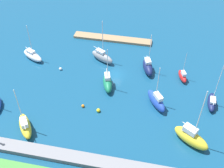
# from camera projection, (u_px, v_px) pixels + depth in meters

# --- Properties ---
(water) EXTENTS (160.00, 160.00, 0.00)m
(water) POSITION_uv_depth(u_px,v_px,m) (116.00, 75.00, 74.36)
(water) COLOR navy
(water) RESTS_ON ground
(pier_dock) EXTENTS (24.16, 3.11, 0.71)m
(pier_dock) POSITION_uv_depth(u_px,v_px,m) (113.00, 39.00, 86.51)
(pier_dock) COLOR #997A56
(pier_dock) RESTS_ON ground
(breakwater) EXTENTS (55.62, 2.78, 1.08)m
(breakwater) POSITION_uv_depth(u_px,v_px,m) (90.00, 161.00, 54.38)
(breakwater) COLOR gray
(breakwater) RESTS_ON ground
(sailboat_navy_center_basin) EXTENTS (2.43, 6.28, 11.66)m
(sailboat_navy_center_basin) POSITION_uv_depth(u_px,v_px,m) (212.00, 102.00, 65.45)
(sailboat_navy_center_basin) COLOR #141E4C
(sailboat_navy_center_basin) RESTS_ON water
(sailboat_yellow_west_end) EXTENTS (5.93, 7.15, 11.60)m
(sailboat_yellow_west_end) POSITION_uv_depth(u_px,v_px,m) (25.00, 126.00, 59.63)
(sailboat_yellow_west_end) COLOR yellow
(sailboat_yellow_west_end) RESTS_ON water
(sailboat_green_far_south) EXTENTS (4.08, 7.18, 11.76)m
(sailboat_green_far_south) POSITION_uv_depth(u_px,v_px,m) (108.00, 82.00, 69.89)
(sailboat_green_far_south) COLOR #19724C
(sailboat_green_far_south) RESTS_ON water
(sailboat_gray_off_beacon) EXTENTS (7.44, 5.38, 12.62)m
(sailboat_gray_off_beacon) POSITION_uv_depth(u_px,v_px,m) (102.00, 57.00, 77.87)
(sailboat_gray_off_beacon) COLOR gray
(sailboat_gray_off_beacon) RESTS_ON water
(sailboat_white_mid_basin) EXTENTS (7.47, 5.42, 10.90)m
(sailboat_white_mid_basin) POSITION_uv_depth(u_px,v_px,m) (33.00, 55.00, 78.68)
(sailboat_white_mid_basin) COLOR white
(sailboat_white_mid_basin) RESTS_ON water
(sailboat_red_outer_mooring) EXTENTS (2.95, 5.01, 8.17)m
(sailboat_red_outer_mooring) POSITION_uv_depth(u_px,v_px,m) (182.00, 76.00, 72.30)
(sailboat_red_outer_mooring) COLOR red
(sailboat_red_outer_mooring) RESTS_ON water
(sailboat_navy_lone_south) EXTENTS (4.31, 7.14, 11.47)m
(sailboat_navy_lone_south) POSITION_uv_depth(u_px,v_px,m) (148.00, 67.00, 74.59)
(sailboat_navy_lone_south) COLOR #141E4C
(sailboat_navy_lone_south) RESTS_ON water
(sailboat_blue_near_pier) EXTENTS (5.78, 7.16, 10.92)m
(sailboat_blue_near_pier) POSITION_uv_depth(u_px,v_px,m) (156.00, 100.00, 65.08)
(sailboat_blue_near_pier) COLOR #2347B2
(sailboat_blue_near_pier) RESTS_ON water
(sailboat_yellow_lone_north) EXTENTS (7.99, 6.46, 14.96)m
(sailboat_yellow_lone_north) POSITION_uv_depth(u_px,v_px,m) (191.00, 137.00, 57.10)
(sailboat_yellow_lone_north) COLOR yellow
(sailboat_yellow_lone_north) RESTS_ON water
(mooring_buoy_orange) EXTENTS (0.72, 0.72, 0.72)m
(mooring_buoy_orange) POSITION_uv_depth(u_px,v_px,m) (83.00, 106.00, 65.41)
(mooring_buoy_orange) COLOR orange
(mooring_buoy_orange) RESTS_ON water
(mooring_buoy_white) EXTENTS (0.78, 0.78, 0.78)m
(mooring_buoy_white) POSITION_uv_depth(u_px,v_px,m) (60.00, 69.00, 75.54)
(mooring_buoy_white) COLOR white
(mooring_buoy_white) RESTS_ON water
(mooring_buoy_yellow) EXTENTS (0.89, 0.89, 0.89)m
(mooring_buoy_yellow) POSITION_uv_depth(u_px,v_px,m) (98.00, 110.00, 64.26)
(mooring_buoy_yellow) COLOR yellow
(mooring_buoy_yellow) RESTS_ON water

